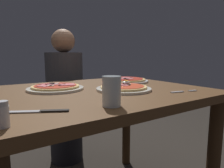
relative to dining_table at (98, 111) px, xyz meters
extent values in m
cube|color=brown|center=(0.00, 0.00, 0.10)|extent=(1.11, 0.89, 0.04)
cylinder|color=#3C2715|center=(0.50, -0.39, -0.28)|extent=(0.07, 0.07, 0.73)
cylinder|color=#3C2715|center=(0.50, 0.39, -0.28)|extent=(0.07, 0.07, 0.73)
cylinder|color=silver|center=(0.10, -0.10, 0.13)|extent=(0.29, 0.29, 0.01)
cylinder|color=#DBB26B|center=(0.10, -0.10, 0.14)|extent=(0.24, 0.24, 0.01)
cylinder|color=red|center=(0.10, -0.10, 0.15)|extent=(0.21, 0.21, 0.00)
torus|color=black|center=(0.13, -0.11, 0.15)|extent=(0.02, 0.02, 0.00)
torus|color=black|center=(0.02, -0.10, 0.15)|extent=(0.02, 0.02, 0.00)
torus|color=black|center=(0.15, -0.07, 0.15)|extent=(0.02, 0.02, 0.00)
cube|color=#D16B70|center=(0.07, -0.07, 0.15)|extent=(0.08, 0.08, 0.00)
cube|color=#D16B70|center=(0.09, -0.08, 0.15)|extent=(0.10, 0.10, 0.00)
cylinder|color=beige|center=(0.15, -0.04, 0.15)|extent=(0.02, 0.02, 0.00)
cylinder|color=beige|center=(0.04, -0.05, 0.15)|extent=(0.02, 0.02, 0.00)
cylinder|color=beige|center=(0.15, -0.08, 0.15)|extent=(0.03, 0.03, 0.00)
cylinder|color=beige|center=(0.12, -0.04, 0.15)|extent=(0.02, 0.02, 0.00)
ellipsoid|color=white|center=(0.13, -0.08, 0.16)|extent=(0.04, 0.03, 0.02)
cylinder|color=yellow|center=(0.13, -0.08, 0.17)|extent=(0.02, 0.02, 0.00)
cylinder|color=white|center=(0.31, 0.17, 0.13)|extent=(0.31, 0.31, 0.01)
cylinder|color=tan|center=(0.31, 0.17, 0.14)|extent=(0.28, 0.28, 0.01)
cylinder|color=#A82314|center=(0.31, 0.17, 0.15)|extent=(0.25, 0.25, 0.00)
torus|color=black|center=(0.29, 0.18, 0.15)|extent=(0.02, 0.02, 0.00)
torus|color=black|center=(0.28, 0.12, 0.15)|extent=(0.02, 0.02, 0.00)
torus|color=black|center=(0.29, 0.19, 0.15)|extent=(0.02, 0.02, 0.00)
torus|color=black|center=(0.28, 0.11, 0.15)|extent=(0.02, 0.02, 0.00)
torus|color=black|center=(0.34, 0.14, 0.15)|extent=(0.02, 0.02, 0.00)
torus|color=black|center=(0.29, 0.11, 0.15)|extent=(0.02, 0.02, 0.00)
cube|color=#C65B66|center=(0.34, 0.19, 0.15)|extent=(0.07, 0.08, 0.00)
cube|color=#D16B70|center=(0.32, 0.14, 0.15)|extent=(0.09, 0.09, 0.00)
cube|color=#D16B70|center=(0.27, 0.16, 0.15)|extent=(0.10, 0.10, 0.00)
cylinder|color=beige|center=(0.27, 0.17, 0.15)|extent=(0.02, 0.02, 0.00)
cylinder|color=beige|center=(0.31, 0.26, 0.15)|extent=(0.03, 0.03, 0.00)
cylinder|color=silver|center=(-0.19, 0.11, 0.13)|extent=(0.29, 0.29, 0.01)
cylinder|color=#DBB26B|center=(-0.19, 0.11, 0.14)|extent=(0.25, 0.25, 0.01)
cylinder|color=#B72D19|center=(-0.19, 0.11, 0.15)|extent=(0.22, 0.22, 0.00)
torus|color=black|center=(-0.18, 0.08, 0.15)|extent=(0.02, 0.02, 0.00)
torus|color=black|center=(-0.15, 0.10, 0.15)|extent=(0.02, 0.02, 0.00)
torus|color=black|center=(-0.20, 0.13, 0.15)|extent=(0.02, 0.02, 0.00)
torus|color=black|center=(-0.19, 0.17, 0.15)|extent=(0.02, 0.02, 0.00)
torus|color=black|center=(-0.20, 0.18, 0.15)|extent=(0.02, 0.02, 0.00)
cube|color=#D16B70|center=(-0.20, 0.13, 0.15)|extent=(0.07, 0.06, 0.00)
cube|color=#C65B66|center=(-0.14, 0.09, 0.15)|extent=(0.09, 0.08, 0.00)
cube|color=#C65B66|center=(-0.22, 0.16, 0.15)|extent=(0.09, 0.05, 0.00)
cube|color=#D16B70|center=(-0.26, 0.10, 0.15)|extent=(0.07, 0.07, 0.00)
cylinder|color=beige|center=(-0.23, 0.09, 0.15)|extent=(0.02, 0.02, 0.00)
cylinder|color=beige|center=(-0.22, 0.08, 0.15)|extent=(0.03, 0.03, 0.00)
cylinder|color=beige|center=(-0.17, 0.16, 0.15)|extent=(0.03, 0.03, 0.00)
cylinder|color=silver|center=(-0.13, -0.34, 0.18)|extent=(0.07, 0.07, 0.11)
cylinder|color=silver|center=(-0.13, -0.34, 0.15)|extent=(0.06, 0.06, 0.06)
cube|color=silver|center=(0.28, -0.30, 0.12)|extent=(0.08, 0.03, 0.00)
cube|color=silver|center=(0.38, -0.32, 0.12)|extent=(0.04, 0.01, 0.00)
cube|color=silver|center=(0.38, -0.32, 0.12)|extent=(0.04, 0.01, 0.00)
cube|color=silver|center=(0.38, -0.31, 0.12)|extent=(0.04, 0.01, 0.00)
cube|color=silver|center=(0.38, -0.31, 0.12)|extent=(0.04, 0.01, 0.00)
cube|color=silver|center=(-0.41, -0.26, 0.12)|extent=(0.11, 0.07, 0.00)
cube|color=black|center=(-0.32, -0.30, 0.12)|extent=(0.09, 0.06, 0.01)
cylinder|color=white|center=(-0.47, -0.37, 0.15)|extent=(0.03, 0.03, 0.05)
cylinder|color=silver|center=(-0.47, -0.37, 0.18)|extent=(0.03, 0.03, 0.01)
cylinder|color=black|center=(0.08, 0.74, -0.42)|extent=(0.29, 0.29, 0.46)
cylinder|color=#38383D|center=(0.08, 0.74, 0.07)|extent=(0.32, 0.32, 0.52)
sphere|color=#9E7051|center=(0.08, 0.74, 0.43)|extent=(0.20, 0.20, 0.20)
camera|label=1|loc=(-0.50, -0.90, 0.30)|focal=30.87mm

